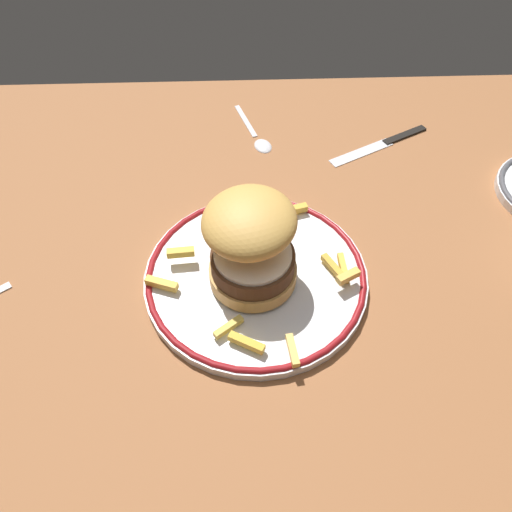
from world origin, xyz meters
The scene contains 6 objects.
ground_plane centered at (0.00, 0.00, -2.00)cm, with size 146.52×85.68×4.00cm, color #925B35.
dinner_plate centered at (-2.06, -2.25, 0.84)cm, with size 26.99×26.99×1.60cm.
burger centered at (-2.63, -2.36, 6.96)cm, with size 15.12×15.14×10.91cm.
fries_pile centered at (-1.12, -0.67, 2.17)cm, with size 25.22×26.37×1.88cm.
knife centered at (19.41, 24.01, 0.26)cm, with size 16.65×9.66×0.70cm.
spoon centered at (-0.82, 25.27, 0.36)cm, with size 5.75×13.17×0.90cm.
Camera 1 is at (-3.48, -40.52, 50.07)cm, focal length 36.12 mm.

